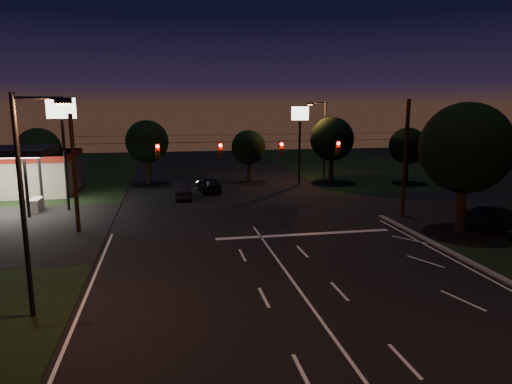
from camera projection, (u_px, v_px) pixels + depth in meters
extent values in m
plane|color=black|center=(316.00, 313.00, 18.96)|extent=(140.00, 140.00, 0.00)
cube|color=black|center=(484.00, 209.00, 38.13)|extent=(20.00, 16.00, 0.02)
cube|color=silver|center=(304.00, 234.00, 30.61)|extent=(12.00, 0.50, 0.01)
cylinder|color=black|center=(402.00, 216.00, 35.67)|extent=(0.30, 0.30, 9.00)
cylinder|color=black|center=(79.00, 232.00, 31.18)|extent=(0.28, 0.28, 8.00)
cylinder|color=black|center=(251.00, 142.00, 32.30)|extent=(24.00, 0.03, 0.03)
cylinder|color=black|center=(251.00, 134.00, 32.21)|extent=(24.00, 0.02, 0.02)
cube|color=#3F3307|center=(158.00, 151.00, 31.19)|extent=(0.32, 0.26, 1.00)
sphere|color=#FF0705|center=(158.00, 146.00, 30.97)|extent=(0.22, 0.22, 0.22)
sphere|color=black|center=(158.00, 151.00, 31.04)|extent=(0.20, 0.20, 0.20)
sphere|color=black|center=(158.00, 156.00, 31.10)|extent=(0.20, 0.20, 0.20)
cube|color=#3F3307|center=(220.00, 150.00, 31.99)|extent=(0.32, 0.26, 1.00)
sphere|color=#FF0705|center=(220.00, 145.00, 31.78)|extent=(0.22, 0.22, 0.22)
sphere|color=black|center=(221.00, 150.00, 31.84)|extent=(0.20, 0.20, 0.20)
sphere|color=black|center=(221.00, 155.00, 31.90)|extent=(0.20, 0.20, 0.20)
cube|color=#3F3307|center=(281.00, 149.00, 32.82)|extent=(0.32, 0.26, 1.00)
sphere|color=#FF0705|center=(282.00, 144.00, 32.60)|extent=(0.22, 0.22, 0.22)
sphere|color=black|center=(282.00, 149.00, 32.66)|extent=(0.20, 0.20, 0.20)
sphere|color=black|center=(282.00, 154.00, 32.72)|extent=(0.20, 0.20, 0.20)
cube|color=#3F3307|center=(338.00, 148.00, 33.62)|extent=(0.32, 0.26, 1.00)
sphere|color=#FF0705|center=(339.00, 143.00, 33.41)|extent=(0.22, 0.22, 0.22)
sphere|color=black|center=(338.00, 148.00, 33.47)|extent=(0.20, 0.20, 0.20)
sphere|color=black|center=(338.00, 152.00, 33.53)|extent=(0.20, 0.20, 0.20)
cube|color=gray|center=(0.00, 174.00, 44.37)|extent=(14.00, 8.00, 4.00)
cube|color=gray|center=(36.00, 205.00, 36.99)|extent=(0.80, 2.00, 1.10)
cylinder|color=black|center=(27.00, 187.00, 34.71)|extent=(0.24, 0.24, 4.80)
cylinder|color=black|center=(40.00, 179.00, 38.57)|extent=(0.24, 0.24, 4.80)
cylinder|color=black|center=(65.00, 165.00, 36.86)|extent=(0.24, 0.24, 7.50)
cube|color=white|center=(61.00, 108.00, 36.01)|extent=(2.20, 0.30, 1.60)
cylinder|color=black|center=(299.00, 153.00, 48.73)|extent=(0.24, 0.24, 7.00)
cube|color=white|center=(300.00, 113.00, 47.95)|extent=(1.80, 0.30, 1.40)
cylinder|color=black|center=(23.00, 209.00, 17.89)|extent=(0.20, 0.20, 9.00)
cylinder|color=black|center=(38.00, 98.00, 17.26)|extent=(1.80, 0.12, 0.12)
cube|color=black|center=(63.00, 100.00, 17.45)|extent=(0.60, 0.35, 0.22)
cube|color=orange|center=(63.00, 104.00, 17.47)|extent=(0.45, 0.25, 0.04)
cylinder|color=black|center=(325.00, 142.00, 51.13)|extent=(0.20, 0.20, 9.00)
cylinder|color=black|center=(318.00, 103.00, 50.16)|extent=(1.80, 0.12, 0.12)
cube|color=black|center=(310.00, 104.00, 50.01)|extent=(0.60, 0.35, 0.22)
cube|color=orange|center=(310.00, 105.00, 50.03)|extent=(0.45, 0.25, 0.04)
cylinder|color=black|center=(461.00, 204.00, 30.75)|extent=(0.60, 0.60, 4.00)
sphere|color=black|center=(466.00, 148.00, 30.05)|extent=(6.00, 6.00, 6.00)
sphere|color=black|center=(469.00, 150.00, 30.63)|extent=(4.50, 4.50, 4.50)
sphere|color=black|center=(455.00, 150.00, 30.25)|extent=(4.20, 4.20, 4.20)
cylinder|color=black|center=(41.00, 179.00, 44.24)|extent=(0.49, 0.49, 3.00)
sphere|color=black|center=(39.00, 150.00, 43.72)|extent=(4.20, 4.20, 4.20)
sphere|color=black|center=(44.00, 151.00, 44.12)|extent=(3.15, 3.15, 3.15)
sphere|color=black|center=(35.00, 151.00, 43.86)|extent=(2.94, 2.94, 2.94)
cylinder|color=black|center=(148.00, 169.00, 49.95)|extent=(0.52, 0.52, 3.25)
sphere|color=black|center=(147.00, 141.00, 49.38)|extent=(4.60, 4.60, 4.60)
sphere|color=black|center=(152.00, 142.00, 49.82)|extent=(3.45, 3.45, 3.45)
sphere|color=black|center=(143.00, 142.00, 49.53)|extent=(3.22, 3.22, 3.22)
cylinder|color=black|center=(249.00, 170.00, 51.09)|extent=(0.47, 0.47, 2.75)
sphere|color=black|center=(249.00, 147.00, 50.61)|extent=(3.80, 3.80, 3.80)
sphere|color=black|center=(251.00, 148.00, 50.97)|extent=(2.85, 2.85, 2.85)
sphere|color=black|center=(245.00, 148.00, 50.73)|extent=(2.66, 2.66, 2.66)
cylinder|color=black|center=(331.00, 168.00, 50.78)|extent=(0.53, 0.53, 3.40)
sphere|color=black|center=(332.00, 139.00, 50.18)|extent=(4.80, 4.80, 4.80)
sphere|color=black|center=(335.00, 140.00, 50.65)|extent=(3.60, 3.60, 3.60)
sphere|color=black|center=(327.00, 140.00, 50.35)|extent=(3.36, 3.36, 3.36)
cylinder|color=black|center=(406.00, 170.00, 50.40)|extent=(0.48, 0.48, 2.90)
sphere|color=black|center=(408.00, 146.00, 49.89)|extent=(4.00, 4.00, 4.00)
sphere|color=black|center=(409.00, 147.00, 50.27)|extent=(3.00, 3.00, 3.00)
sphere|color=black|center=(403.00, 147.00, 50.02)|extent=(2.80, 2.80, 2.80)
imported|color=black|center=(209.00, 184.00, 45.62)|extent=(2.55, 4.60, 1.48)
imported|color=black|center=(183.00, 191.00, 42.25)|extent=(1.51, 4.23, 1.39)
imported|color=black|center=(498.00, 217.00, 32.23)|extent=(5.36, 2.27, 1.54)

